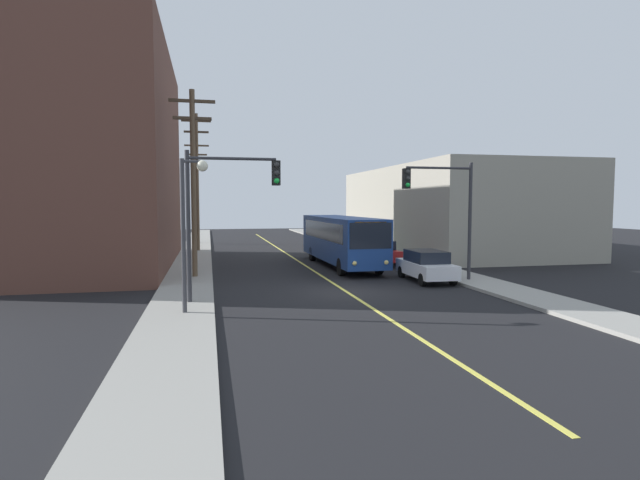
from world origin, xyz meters
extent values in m
plane|color=black|center=(0.00, 0.00, 0.00)|extent=(120.00, 120.00, 0.00)
cube|color=gray|center=(-7.25, 10.00, 0.07)|extent=(2.50, 90.00, 0.15)
cube|color=gray|center=(7.25, 10.00, 0.07)|extent=(2.50, 90.00, 0.15)
cube|color=#D8CC4C|center=(0.00, 15.00, 0.01)|extent=(0.16, 60.00, 0.01)
cube|color=brown|center=(-13.50, 12.31, 6.92)|extent=(10.00, 19.96, 13.85)
cube|color=black|center=(-8.54, 12.31, 1.60)|extent=(0.06, 13.97, 1.30)
cube|color=black|center=(-8.54, 12.31, 4.80)|extent=(0.06, 13.97, 1.30)
cube|color=black|center=(-8.54, 12.31, 8.00)|extent=(0.06, 13.97, 1.30)
cube|color=black|center=(-8.54, 12.31, 11.20)|extent=(0.06, 13.97, 1.30)
cube|color=gray|center=(14.50, 18.75, 3.57)|extent=(12.00, 24.16, 7.13)
cube|color=black|center=(8.54, 18.75, 1.60)|extent=(0.06, 16.91, 1.30)
cube|color=black|center=(8.54, 18.75, 4.80)|extent=(0.06, 16.91, 1.30)
cube|color=navy|center=(2.20, 9.30, 1.83)|extent=(2.68, 12.03, 2.75)
cube|color=black|center=(2.26, 3.32, 2.35)|extent=(2.35, 0.11, 1.40)
cube|color=black|center=(2.14, 15.28, 2.45)|extent=(2.30, 0.10, 1.10)
cube|color=black|center=(0.95, 9.29, 2.35)|extent=(0.17, 10.20, 1.10)
cube|color=black|center=(3.45, 9.31, 2.35)|extent=(0.17, 10.20, 1.10)
cube|color=orange|center=(2.26, 3.33, 2.95)|extent=(1.79, 0.08, 0.30)
sphere|color=#F9D872|center=(1.37, 3.27, 0.90)|extent=(0.24, 0.24, 0.24)
sphere|color=#F9D872|center=(3.16, 3.29, 0.90)|extent=(0.24, 0.24, 0.24)
cylinder|color=black|center=(1.12, 5.09, 0.50)|extent=(0.31, 1.00, 1.00)
cylinder|color=black|center=(3.37, 5.11, 0.50)|extent=(0.31, 1.00, 1.00)
cylinder|color=black|center=(1.04, 12.79, 0.50)|extent=(0.31, 1.00, 1.00)
cylinder|color=black|center=(3.29, 12.81, 0.50)|extent=(0.31, 1.00, 1.00)
cube|color=silver|center=(4.92, 2.11, 0.67)|extent=(1.93, 4.45, 0.70)
cube|color=black|center=(4.92, 2.11, 1.32)|extent=(1.69, 2.51, 0.60)
cylinder|color=black|center=(4.08, 0.63, 0.32)|extent=(0.24, 0.65, 0.64)
cylinder|color=black|center=(5.68, 0.59, 0.32)|extent=(0.24, 0.65, 0.64)
cylinder|color=black|center=(4.17, 3.63, 0.32)|extent=(0.24, 0.65, 0.64)
cylinder|color=black|center=(5.77, 3.59, 0.32)|extent=(0.24, 0.65, 0.64)
cube|color=maroon|center=(4.94, 9.82, 0.67)|extent=(1.82, 4.41, 0.70)
cube|color=black|center=(4.94, 9.82, 1.32)|extent=(1.63, 2.47, 0.60)
cylinder|color=black|center=(4.15, 8.31, 0.32)|extent=(0.22, 0.64, 0.64)
cylinder|color=black|center=(5.75, 8.32, 0.32)|extent=(0.22, 0.64, 0.64)
cylinder|color=black|center=(4.13, 11.31, 0.32)|extent=(0.22, 0.64, 0.64)
cylinder|color=black|center=(5.73, 11.32, 0.32)|extent=(0.22, 0.64, 0.64)
cube|color=#196038|center=(4.99, 16.82, 0.67)|extent=(1.88, 4.43, 0.70)
cube|color=black|center=(4.99, 16.82, 1.32)|extent=(1.67, 2.49, 0.60)
cylinder|color=black|center=(4.22, 15.30, 0.32)|extent=(0.23, 0.64, 0.64)
cylinder|color=black|center=(5.82, 15.33, 0.32)|extent=(0.23, 0.64, 0.64)
cylinder|color=black|center=(4.17, 18.30, 0.32)|extent=(0.23, 0.64, 0.64)
cylinder|color=black|center=(5.77, 18.33, 0.32)|extent=(0.23, 0.64, 0.64)
cylinder|color=brown|center=(-6.92, 5.52, 5.10)|extent=(0.28, 0.28, 9.90)
cube|color=#4C3D2D|center=(-6.92, 5.52, 9.45)|extent=(2.40, 0.16, 0.16)
cube|color=#4C3D2D|center=(-6.92, 5.52, 8.55)|extent=(2.00, 0.16, 0.16)
cylinder|color=brown|center=(-7.04, 21.12, 5.81)|extent=(0.28, 0.28, 11.33)
cube|color=#4C3D2D|center=(-7.04, 21.12, 10.88)|extent=(2.40, 0.16, 0.16)
cube|color=#4C3D2D|center=(-7.04, 21.12, 9.98)|extent=(2.00, 0.16, 0.16)
cylinder|color=brown|center=(-7.22, 30.21, 5.31)|extent=(0.28, 0.28, 10.32)
cube|color=#4C3D2D|center=(-7.22, 30.21, 9.87)|extent=(2.40, 0.16, 0.16)
cube|color=#4C3D2D|center=(-7.22, 30.21, 8.97)|extent=(2.00, 0.16, 0.16)
cylinder|color=#2D2D33|center=(-6.95, -1.73, 3.15)|extent=(0.18, 0.18, 6.00)
cylinder|color=#2D2D33|center=(-5.20, -1.73, 5.85)|extent=(3.50, 0.12, 0.12)
cube|color=black|center=(-3.45, -1.73, 5.30)|extent=(0.32, 0.36, 1.00)
sphere|color=#2D2D2D|center=(-3.45, -1.92, 5.62)|extent=(0.22, 0.22, 0.22)
sphere|color=#2D2D2D|center=(-3.45, -1.92, 5.30)|extent=(0.22, 0.22, 0.22)
sphere|color=green|center=(-3.45, -1.92, 4.98)|extent=(0.22, 0.22, 0.22)
cylinder|color=#2D2D33|center=(6.95, 1.34, 3.15)|extent=(0.18, 0.18, 6.00)
cylinder|color=#2D2D33|center=(5.20, 1.34, 5.85)|extent=(3.50, 0.12, 0.12)
cube|color=black|center=(3.45, 1.34, 5.30)|extent=(0.32, 0.36, 1.00)
sphere|color=#2D2D2D|center=(3.45, 1.15, 5.62)|extent=(0.22, 0.22, 0.22)
sphere|color=#2D2D2D|center=(3.45, 1.15, 5.30)|extent=(0.22, 0.22, 0.22)
sphere|color=green|center=(3.45, 1.15, 4.98)|extent=(0.22, 0.22, 0.22)
cylinder|color=#38383D|center=(-7.05, -3.73, 2.90)|extent=(0.16, 0.16, 5.50)
cylinder|color=#38383D|center=(-6.70, -3.73, 5.55)|extent=(0.70, 0.10, 0.10)
sphere|color=#EAE5C6|center=(-6.35, -3.73, 5.40)|extent=(0.40, 0.40, 0.40)
cylinder|color=red|center=(6.85, 4.92, 0.50)|extent=(0.26, 0.26, 0.70)
sphere|color=gold|center=(6.85, 4.92, 0.87)|extent=(0.24, 0.24, 0.24)
cylinder|color=red|center=(6.69, 4.92, 0.60)|extent=(0.12, 0.10, 0.10)
cylinder|color=red|center=(7.01, 4.92, 0.60)|extent=(0.12, 0.10, 0.10)
camera|label=1|loc=(-6.16, -22.29, 4.06)|focal=28.34mm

